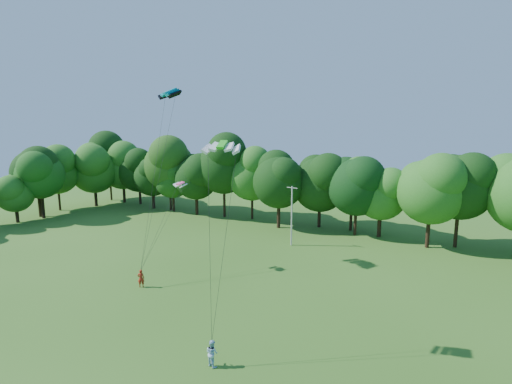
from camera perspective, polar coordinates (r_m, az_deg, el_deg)
The scene contains 10 objects.
ground at distance 29.17m, azimuth -18.65°, elevation -21.95°, with size 160.00×160.00×0.00m, color #2E5D19.
utility_pole at distance 49.41m, azimuth 5.12°, elevation -3.30°, with size 1.49×0.23×7.46m.
kite_flyer_left at distance 39.37m, azimuth -16.11°, elevation -11.77°, with size 0.62×0.41×1.71m, color #A42615.
kite_flyer_right at distance 27.15m, azimuth -6.31°, elevation -21.89°, with size 0.85×0.66×1.74m, color #AACEEC.
kite_teal at distance 43.51m, azimuth -12.20°, elevation 13.91°, with size 3.46×2.52×0.74m.
kite_green at distance 25.41m, azimuth -4.88°, elevation 6.76°, with size 2.59×1.76×0.53m.
kite_pink at distance 41.51m, azimuth -10.76°, elevation 1.23°, with size 1.68×1.08×0.30m.
tree_back_west at distance 69.98m, azimuth -12.30°, elevation 4.34°, with size 9.44×9.44×13.73m.
tree_back_center at distance 54.62m, azimuth 14.26°, elevation 1.75°, with size 8.42×8.42×12.24m.
tree_flank_west at distance 71.21m, azimuth -28.51°, elevation 2.42°, with size 8.03×8.03×11.69m.
Camera 1 is at (19.60, -15.36, 15.19)m, focal length 28.00 mm.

